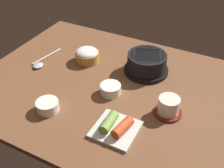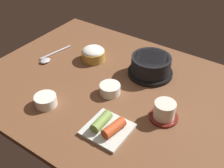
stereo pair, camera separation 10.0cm
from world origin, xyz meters
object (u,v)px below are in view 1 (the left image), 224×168
object	(u,v)px
kimchi_plate	(116,127)
side_bowl_near	(48,106)
rice_bowl	(87,55)
tea_cup_with_saucer	(168,106)
spoon	(41,62)
stone_pot	(147,63)
banchan_cup_center	(111,89)

from	to	relation	value
kimchi_plate	side_bowl_near	bearing A→B (deg)	-174.91
rice_bowl	side_bowl_near	bearing A→B (deg)	-82.55
rice_bowl	tea_cup_with_saucer	size ratio (longest dim) A/B	1.06
rice_bowl	spoon	bearing A→B (deg)	-146.35
kimchi_plate	side_bowl_near	distance (cm)	24.43
rice_bowl	spoon	distance (cm)	19.28
tea_cup_with_saucer	side_bowl_near	size ratio (longest dim) A/B	1.23
tea_cup_with_saucer	spoon	xyz separation A→B (cm)	(-56.29, 4.55, -2.44)
rice_bowl	spoon	size ratio (longest dim) A/B	0.56
tea_cup_with_saucer	stone_pot	bearing A→B (deg)	128.49
banchan_cup_center	spoon	xyz separation A→B (cm)	(-34.63, 3.89, -1.33)
banchan_cup_center	stone_pot	bearing A→B (deg)	71.29
kimchi_plate	banchan_cup_center	bearing A→B (deg)	122.50
rice_bowl	side_bowl_near	world-z (taller)	rice_bowl
rice_bowl	banchan_cup_center	size ratio (longest dim) A/B	1.33
side_bowl_near	spoon	size ratio (longest dim) A/B	0.43
spoon	rice_bowl	bearing A→B (deg)	33.65
stone_pot	side_bowl_near	world-z (taller)	stone_pot
spoon	kimchi_plate	bearing A→B (deg)	-23.49
stone_pot	side_bowl_near	distance (cm)	41.84
tea_cup_with_saucer	banchan_cup_center	xyz separation A→B (cm)	(-21.67, 0.67, -1.11)
stone_pot	side_bowl_near	xyz separation A→B (cm)	(-20.81, -36.24, -1.99)
stone_pot	kimchi_plate	world-z (taller)	stone_pot
rice_bowl	kimchi_plate	bearing A→B (deg)	-46.37
rice_bowl	tea_cup_with_saucer	distance (cm)	43.11
stone_pot	kimchi_plate	bearing A→B (deg)	-84.11
tea_cup_with_saucer	kimchi_plate	bearing A→B (deg)	-128.72
stone_pot	rice_bowl	bearing A→B (deg)	-170.58
banchan_cup_center	kimchi_plate	distance (cm)	18.30
rice_bowl	kimchi_plate	distance (cm)	41.37
banchan_cup_center	tea_cup_with_saucer	bearing A→B (deg)	-1.76
tea_cup_with_saucer	banchan_cup_center	distance (cm)	21.71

